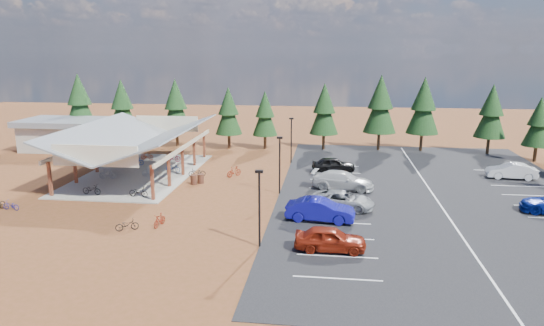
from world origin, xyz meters
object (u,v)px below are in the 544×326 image
Objects in this scene: car_4 at (334,164)px; car_9 at (511,171)px; bike_2 at (136,161)px; bike_5 at (150,172)px; lamp_post_0 at (259,203)px; bike_pavilion at (137,138)px; outbuilding at (67,134)px; bike_15 at (234,171)px; trash_bin_0 at (194,180)px; trash_bin_1 at (201,179)px; bike_7 at (173,157)px; bike_3 at (147,156)px; bike_16 at (197,172)px; car_3 at (343,180)px; bike_1 at (107,174)px; car_0 at (330,239)px; lamp_post_2 at (291,137)px; bike_6 at (173,168)px; bike_4 at (138,192)px; car_2 at (342,200)px; bike_0 at (92,189)px; bike_12 at (127,225)px; bike_10 at (11,205)px; bike_11 at (159,220)px; lamp_post_1 at (280,161)px.

car_4 is 17.44m from car_9.
bike_2 is 5.43m from bike_5.
lamp_post_0 is 1.15× the size of car_4.
bike_pavilion is 1.76× the size of outbuilding.
bike_15 reaches higher than bike_2.
bike_pavilion reaches higher than trash_bin_0.
bike_pavilion is 3.71m from bike_5.
trash_bin_1 is 9.67m from bike_7.
trash_bin_0 is 12.20m from bike_3.
bike_15 is (8.33, 1.29, -0.04)m from bike_5.
bike_16 is 0.30× the size of car_3.
car_4 reaches higher than bike_5.
bike_1 is 5.80m from bike_2.
car_3 is (1.04, 14.11, 0.05)m from car_0.
lamp_post_2 is 3.16× the size of bike_1.
car_3 reaches higher than bike_6.
bike_4 is 0.96× the size of bike_7.
bike_2 is at bearing -8.51° from bike_1.
trash_bin_0 is at bearing -97.15° from bike_1.
bike_2 is 25.28m from car_2.
bike_15 is 0.35× the size of car_2.
bike_7 is 18.13m from car_4.
bike_0 is at bearing -168.66° from bike_3.
car_9 reaches higher than bike_2.
car_2 is (5.46, -15.64, -2.23)m from lamp_post_2.
bike_12 is at bearing -55.25° from car_9.
lamp_post_0 is at bearing -153.23° from bike_2.
bike_3 is at bearing -21.51° from outbuilding.
bike_7 is 7.13m from bike_16.
bike_7 is at bearing -89.07° from car_9.
bike_0 is 1.04× the size of bike_16.
bike_12 is 14.41m from car_0.
bike_pavilion is 8.42m from bike_0.
bike_1 is 0.35× the size of car_9.
bike_10 is (8.22, -23.18, -1.63)m from outbuilding.
bike_11 reaches higher than bike_10.
lamp_post_1 is at bearing -102.56° from bike_6.
outbuilding is at bearing 136.01° from lamp_post_0.
lamp_post_1 is 14.40m from bike_12.
bike_1 is (11.71, -13.44, -1.44)m from outbuilding.
bike_2 is 1.07× the size of bike_12.
lamp_post_1 is 2.90× the size of bike_7.
trash_bin_0 is 11.23m from bike_11.
bike_11 is 0.98× the size of bike_12.
trash_bin_1 is 14.65m from car_2.
lamp_post_0 is at bearing 11.81° from bike_16.
car_2 is at bearing 43.43° from bike_16.
bike_10 is 29.94m from car_4.
bike_10 is at bearing 118.36° from car_3.
bike_3 is at bearing -8.52° from bike_1.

